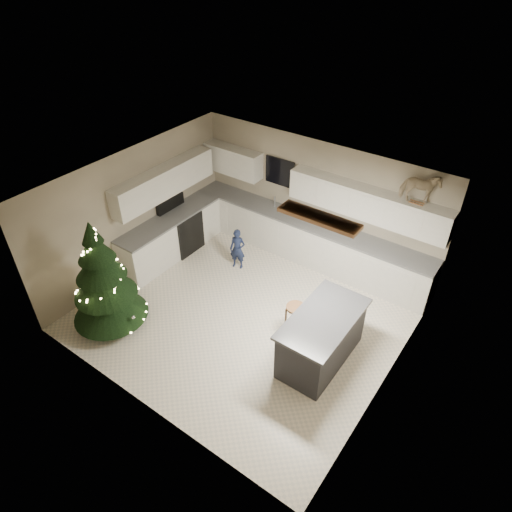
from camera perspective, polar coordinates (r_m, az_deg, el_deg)
name	(u,v)px	position (r m, az deg, el deg)	size (l,w,h in m)	color
ground_plane	(245,314)	(8.70, -1.36, -7.22)	(5.50, 5.50, 0.00)	beige
room_shell	(245,238)	(7.58, -1.40, 2.30)	(5.52, 5.02, 2.61)	tan
cabinetry	(257,226)	(9.70, 0.11, 3.73)	(5.50, 3.20, 2.00)	silver
island	(321,338)	(7.68, 8.18, -10.12)	(0.90, 1.70, 0.95)	black
bar_stool	(295,313)	(8.04, 4.94, -7.14)	(0.34, 0.34, 0.64)	brown
christmas_tree	(104,285)	(8.36, -18.45, -3.43)	(1.37, 1.33, 2.20)	#3F2816
toddler	(238,249)	(9.54, -2.32, 0.86)	(0.33, 0.22, 0.91)	#192442
rocking_horse	(420,188)	(8.39, 19.81, 8.00)	(0.72, 0.50, 0.58)	brown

